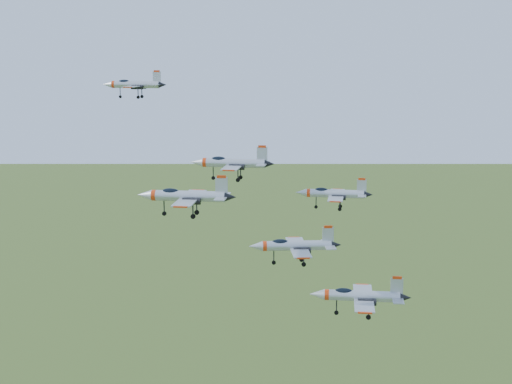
# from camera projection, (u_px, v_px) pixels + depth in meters

# --- Properties ---
(jet_lead) EXTENTS (10.98, 9.00, 2.95)m
(jet_lead) POSITION_uv_depth(u_px,v_px,m) (134.00, 84.00, 117.85)
(jet_lead) COLOR #A9AFB6
(jet_left_high) EXTENTS (12.70, 10.43, 3.41)m
(jet_left_high) POSITION_uv_depth(u_px,v_px,m) (231.00, 163.00, 105.71)
(jet_left_high) COLOR #A9AFB6
(jet_right_high) EXTENTS (12.51, 10.31, 3.35)m
(jet_right_high) POSITION_uv_depth(u_px,v_px,m) (185.00, 196.00, 87.79)
(jet_right_high) COLOR #A9AFB6
(jet_left_low) EXTENTS (11.43, 9.37, 3.07)m
(jet_left_low) POSITION_uv_depth(u_px,v_px,m) (333.00, 193.00, 105.29)
(jet_left_low) COLOR #A9AFB6
(jet_right_low) EXTENTS (12.38, 10.45, 3.33)m
(jet_right_low) POSITION_uv_depth(u_px,v_px,m) (294.00, 245.00, 94.60)
(jet_right_low) COLOR #A9AFB6
(jet_trail) EXTENTS (13.93, 11.49, 3.73)m
(jet_trail) POSITION_uv_depth(u_px,v_px,m) (359.00, 296.00, 97.55)
(jet_trail) COLOR #A9AFB6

